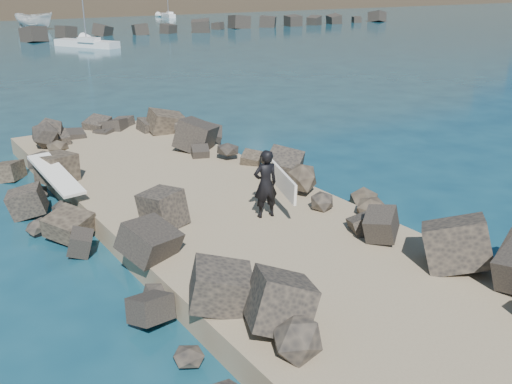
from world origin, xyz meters
The scene contains 10 objects.
ground centered at (0.00, 0.00, 0.00)m, with size 800.00×800.00×0.00m, color #0F384C.
jetty centered at (0.00, -2.00, 0.30)m, with size 6.00×26.00×0.60m, color #8C7759.
riprap_left centered at (-2.90, -1.50, 0.50)m, with size 2.60×22.00×1.00m, color black.
riprap_right centered at (2.90, -1.50, 0.50)m, with size 2.60×22.00×1.00m, color black.
breakwater_secondary centered at (35.00, 55.00, 0.60)m, with size 52.00×4.00×1.20m, color black.
surfboard_resting centered at (-3.26, 4.03, 1.04)m, with size 0.63×2.52×0.08m, color white.
boat_imported centered at (12.97, 69.99, 1.13)m, with size 2.21×5.86×2.27m, color silver.
surfer_with_board centered at (0.63, -0.59, 1.47)m, with size 1.14×2.08×1.74m.
sailboat_c centered at (11.60, 45.42, 0.35)m, with size 4.74×7.05×8.61m.
sailboat_f centered at (39.22, 83.67, 0.35)m, with size 2.15×5.39×6.54m.
Camera 1 is at (-7.09, -11.38, 6.19)m, focal length 40.00 mm.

